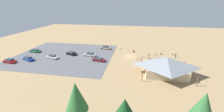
# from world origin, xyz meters

# --- Properties ---
(ground) EXTENTS (160.00, 160.00, 0.00)m
(ground) POSITION_xyz_m (0.00, 0.00, 0.00)
(ground) COLOR #9E7F56
(ground) RESTS_ON ground
(parking_lot_asphalt) EXTENTS (38.05, 32.88, 0.05)m
(parking_lot_asphalt) POSITION_xyz_m (26.09, 2.77, 0.03)
(parking_lot_asphalt) COLOR #56565B
(parking_lot_asphalt) RESTS_ON ground
(bike_pavilion) EXTENTS (13.94, 10.62, 5.46)m
(bike_pavilion) POSITION_xyz_m (-10.80, 13.20, 3.06)
(bike_pavilion) COLOR #C6B28E
(bike_pavilion) RESTS_ON ground
(trash_bin) EXTENTS (0.60, 0.60, 0.90)m
(trash_bin) POSITION_xyz_m (-1.27, -5.28, 0.45)
(trash_bin) COLOR brown
(trash_bin) RESTS_ON ground
(lot_sign) EXTENTS (0.56, 0.08, 2.20)m
(lot_sign) POSITION_xyz_m (4.25, -2.96, 1.41)
(lot_sign) COLOR #99999E
(lot_sign) RESTS_ON ground
(pine_center) EXTENTS (3.79, 3.79, 6.78)m
(pine_center) POSITION_xyz_m (-13.08, 31.59, 4.34)
(pine_center) COLOR brown
(pine_center) RESTS_ON ground
(pine_far_west) EXTENTS (3.80, 3.80, 7.96)m
(pine_far_west) POSITION_xyz_m (7.36, 34.10, 5.35)
(pine_far_west) COLOR brown
(pine_far_west) RESTS_ON ground
(pine_east) EXTENTS (3.75, 3.75, 6.75)m
(pine_east) POSITION_xyz_m (-0.73, 35.13, 4.81)
(pine_east) COLOR brown
(pine_east) RESTS_ON ground
(bicycle_teal_lone_west) EXTENTS (1.17, 1.30, 0.83)m
(bicycle_teal_lone_west) POSITION_xyz_m (-10.31, 2.10, 0.39)
(bicycle_teal_lone_west) COLOR black
(bicycle_teal_lone_west) RESTS_ON ground
(bicycle_yellow_trailside) EXTENTS (1.42, 0.98, 0.82)m
(bicycle_yellow_trailside) POSITION_xyz_m (-10.03, -3.27, 0.37)
(bicycle_yellow_trailside) COLOR black
(bicycle_yellow_trailside) RESTS_ON ground
(bicycle_white_yard_right) EXTENTS (1.62, 0.69, 0.76)m
(bicycle_white_yard_right) POSITION_xyz_m (-9.20, 3.53, 0.35)
(bicycle_white_yard_right) COLOR black
(bicycle_white_yard_right) RESTS_ON ground
(bicycle_green_yard_left) EXTENTS (1.65, 0.68, 0.76)m
(bicycle_green_yard_left) POSITION_xyz_m (-5.23, 0.80, 0.36)
(bicycle_green_yard_left) COLOR black
(bicycle_green_yard_left) RESTS_ON ground
(bicycle_black_back_row) EXTENTS (1.55, 0.59, 0.79)m
(bicycle_black_back_row) POSITION_xyz_m (-7.46, 1.47, 0.35)
(bicycle_black_back_row) COLOR black
(bicycle_black_back_row) RESTS_ON ground
(bicycle_purple_front_row) EXTENTS (0.48, 1.69, 0.83)m
(bicycle_purple_front_row) POSITION_xyz_m (-7.03, -0.13, 0.37)
(bicycle_purple_front_row) COLOR black
(bicycle_purple_front_row) RESTS_ON ground
(bicycle_orange_lone_east) EXTENTS (1.56, 0.68, 0.76)m
(bicycle_orange_lone_east) POSITION_xyz_m (-6.95, 4.08, 0.35)
(bicycle_orange_lone_east) COLOR black
(bicycle_orange_lone_east) RESTS_ON ground
(bicycle_silver_yard_center) EXTENTS (1.27, 1.25, 0.78)m
(bicycle_silver_yard_center) POSITION_xyz_m (-12.23, 0.69, 0.35)
(bicycle_silver_yard_center) COLOR black
(bicycle_silver_yard_center) RESTS_ON ground
(bicycle_blue_edge_south) EXTENTS (1.43, 0.97, 0.79)m
(bicycle_blue_edge_south) POSITION_xyz_m (-7.40, -2.28, 0.36)
(bicycle_blue_edge_south) COLOR black
(bicycle_blue_edge_south) RESTS_ON ground
(bicycle_red_mid_cluster) EXTENTS (1.07, 1.39, 0.82)m
(bicycle_red_mid_cluster) POSITION_xyz_m (-3.09, 2.74, 0.36)
(bicycle_red_mid_cluster) COLOR black
(bicycle_red_mid_cluster) RESTS_ON ground
(bicycle_teal_edge_north) EXTENTS (0.48, 1.78, 0.92)m
(bicycle_teal_edge_north) POSITION_xyz_m (-10.31, -0.34, 0.40)
(bicycle_teal_edge_north) COLOR black
(bicycle_teal_edge_north) RESTS_ON ground
(car_red_by_curb) EXTENTS (4.54, 2.20, 1.39)m
(car_red_by_curb) POSITION_xyz_m (41.49, 13.45, 0.74)
(car_red_by_curb) COLOR red
(car_red_by_curb) RESTS_ON parking_lot_asphalt
(car_silver_second_row) EXTENTS (4.93, 2.57, 1.43)m
(car_silver_second_row) POSITION_xyz_m (15.58, 2.47, 0.76)
(car_silver_second_row) COLOR #BCBCC1
(car_silver_second_row) RESTS_ON parking_lot_asphalt
(car_blue_end_stall) EXTENTS (4.90, 3.28, 1.34)m
(car_blue_end_stall) POSITION_xyz_m (36.62, 10.36, 0.72)
(car_blue_end_stall) COLOR #1E42B2
(car_blue_end_stall) RESTS_ON parking_lot_asphalt
(car_green_back_corner) EXTENTS (4.83, 2.41, 1.27)m
(car_green_back_corner) POSITION_xyz_m (40.25, 1.82, 0.69)
(car_green_back_corner) COLOR #1E6B3D
(car_green_back_corner) RESTS_ON parking_lot_asphalt
(car_tan_near_entry) EXTENTS (4.63, 2.69, 1.48)m
(car_tan_near_entry) POSITION_xyz_m (11.55, -7.54, 0.78)
(car_tan_near_entry) COLOR tan
(car_tan_near_entry) RESTS_ON parking_lot_asphalt
(car_maroon_front_row) EXTENTS (4.94, 2.48, 1.25)m
(car_maroon_front_row) POSITION_xyz_m (10.91, 6.77, 0.68)
(car_maroon_front_row) COLOR maroon
(car_maroon_front_row) RESTS_ON parking_lot_asphalt
(car_white_mid_lot) EXTENTS (4.86, 2.95, 1.34)m
(car_white_mid_lot) POSITION_xyz_m (28.91, 7.15, 0.72)
(car_white_mid_lot) COLOR white
(car_white_mid_lot) RESTS_ON parking_lot_asphalt
(car_black_aisle_side) EXTENTS (4.67, 3.15, 1.32)m
(car_black_aisle_side) POSITION_xyz_m (23.57, 2.23, 0.71)
(car_black_aisle_side) COLOR black
(car_black_aisle_side) RESTS_ON parking_lot_asphalt
(visitor_near_lot) EXTENTS (0.36, 0.37, 1.80)m
(visitor_near_lot) POSITION_xyz_m (-16.91, -4.39, 0.95)
(visitor_near_lot) COLOR #2D3347
(visitor_near_lot) RESTS_ON ground
(visitor_at_bikes) EXTENTS (0.36, 0.37, 1.80)m
(visitor_at_bikes) POSITION_xyz_m (-17.32, -1.63, 0.95)
(visitor_at_bikes) COLOR #2D3347
(visitor_at_bikes) RESTS_ON ground
(visitor_by_pavilion) EXTENTS (0.40, 0.39, 1.69)m
(visitor_by_pavilion) POSITION_xyz_m (-12.23, -3.85, 0.88)
(visitor_by_pavilion) COLOR #2D3347
(visitor_by_pavilion) RESTS_ON ground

